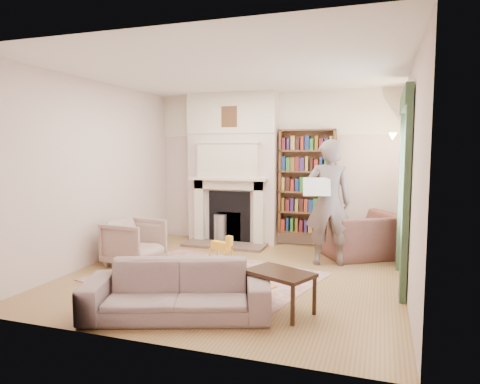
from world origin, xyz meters
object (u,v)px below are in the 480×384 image
(armchair_reading, at_px, (360,235))
(rocking_horse, at_px, (221,249))
(man_reading, at_px, (328,203))
(sofa, at_px, (177,290))
(bookcase, at_px, (307,182))
(paraffin_heater, at_px, (220,229))
(coffee_table, at_px, (280,292))
(armchair_left, at_px, (134,242))

(armchair_reading, distance_m, rocking_horse, 2.29)
(man_reading, bearing_deg, sofa, 48.92)
(bookcase, height_order, paraffin_heater, bookcase)
(bookcase, bearing_deg, paraffin_heater, -168.35)
(bookcase, distance_m, man_reading, 1.28)
(coffee_table, bearing_deg, armchair_left, -179.83)
(sofa, xyz_separation_m, man_reading, (1.26, 2.55, 0.67))
(armchair_reading, distance_m, sofa, 3.59)
(armchair_left, distance_m, paraffin_heater, 1.91)
(paraffin_heater, bearing_deg, rocking_horse, -68.67)
(armchair_left, distance_m, sofa, 2.24)
(sofa, bearing_deg, coffee_table, 4.86)
(bookcase, xyz_separation_m, coffee_table, (0.26, -3.25, -0.95))
(armchair_reading, xyz_separation_m, sofa, (-1.71, -3.15, -0.08))
(coffee_table, height_order, rocking_horse, rocking_horse)
(bookcase, relative_size, man_reading, 0.97)
(armchair_left, height_order, coffee_table, armchair_left)
(paraffin_heater, bearing_deg, armchair_reading, -5.24)
(bookcase, distance_m, rocking_horse, 2.16)
(armchair_left, bearing_deg, bookcase, -41.87)
(bookcase, distance_m, armchair_reading, 1.38)
(man_reading, bearing_deg, coffee_table, 68.25)
(armchair_reading, bearing_deg, rocking_horse, -3.31)
(bookcase, relative_size, coffee_table, 2.64)
(man_reading, height_order, rocking_horse, man_reading)
(man_reading, relative_size, rocking_horse, 3.64)
(bookcase, height_order, armchair_reading, bookcase)
(armchair_left, xyz_separation_m, sofa, (1.55, -1.62, -0.06))
(bookcase, height_order, sofa, bookcase)
(armchair_left, relative_size, coffee_table, 1.07)
(man_reading, bearing_deg, bookcase, -80.42)
(bookcase, xyz_separation_m, man_reading, (0.52, -1.15, -0.22))
(bookcase, xyz_separation_m, sofa, (-0.74, -3.70, -0.89))
(armchair_reading, distance_m, coffee_table, 2.80)
(bookcase, relative_size, armchair_reading, 1.66)
(coffee_table, distance_m, rocking_horse, 2.07)
(armchair_left, distance_m, rocking_horse, 1.33)
(sofa, height_order, rocking_horse, sofa)
(coffee_table, height_order, paraffin_heater, paraffin_heater)
(man_reading, bearing_deg, armchair_left, 3.49)
(bookcase, xyz_separation_m, armchair_reading, (0.97, -0.55, -0.81))
(bookcase, distance_m, paraffin_heater, 1.82)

